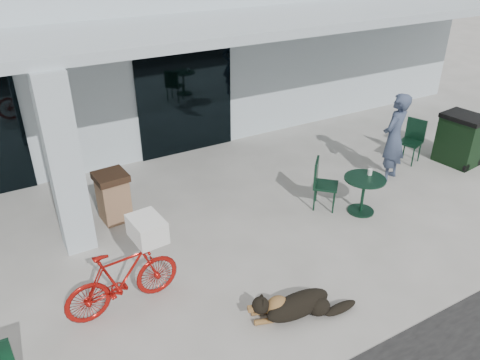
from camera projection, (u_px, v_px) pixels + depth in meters
ground at (215, 293)px, 7.16m from camera, size 80.00×80.00×0.00m
building at (69, 41)px, 12.59m from camera, size 22.00×7.00×4.50m
storefront_glass_right at (186, 99)px, 11.12m from camera, size 2.40×0.06×2.70m
column at (65, 165)px, 7.53m from camera, size 0.50×0.50×3.12m
overhang at (119, 37)px, 8.39m from camera, size 22.00×2.80×0.18m
bicycle at (123, 279)px, 6.67m from camera, size 1.75×0.62×1.03m
laundry_basket at (147, 229)px, 6.57m from camera, size 0.46×0.60×0.33m
dog at (298, 304)px, 6.67m from camera, size 1.26×0.76×0.40m
cafe_table_far at (363, 195)px, 9.05m from camera, size 0.95×0.95×0.74m
cafe_chair_far_a at (326, 185)px, 9.13m from camera, size 0.68×0.68×1.02m
cafe_chair_far_b at (410, 142)px, 10.96m from camera, size 0.63×0.60×1.02m
person at (394, 138)px, 9.98m from camera, size 0.83×0.68×1.96m
cup_on_table at (370, 172)px, 8.97m from camera, size 0.11×0.11×0.12m
trash_receptacle at (113, 197)px, 8.77m from camera, size 0.61×0.61×0.97m
wheeled_bin at (461, 139)px, 10.89m from camera, size 0.84×1.01×1.19m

